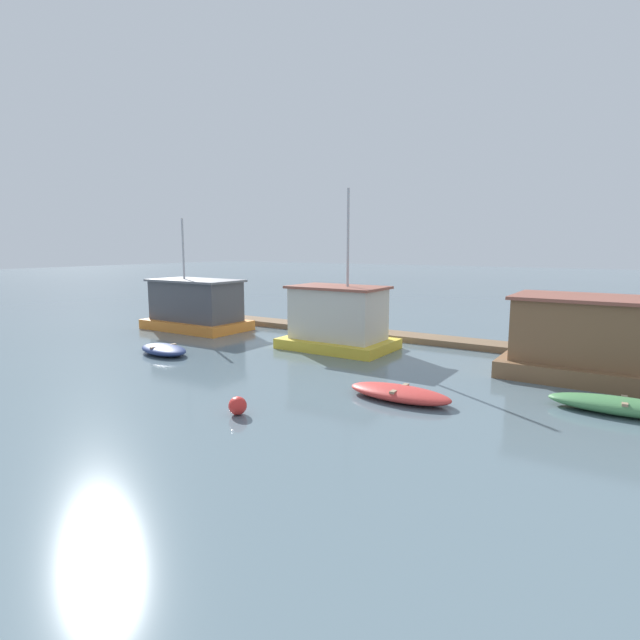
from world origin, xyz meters
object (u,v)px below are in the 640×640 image
at_px(mooring_post_centre, 211,307).
at_px(houseboat_brown, 581,340).
at_px(dinghy_red, 399,393).
at_px(houseboat_yellow, 338,320).
at_px(buoy_red, 238,406).
at_px(dinghy_green, 624,406).
at_px(dinghy_navy, 164,350).
at_px(houseboat_orange, 196,306).

bearing_deg(mooring_post_centre, houseboat_brown, -6.00).
xyz_separation_m(houseboat_brown, mooring_post_centre, (-21.19, 2.23, -0.44)).
bearing_deg(dinghy_red, houseboat_yellow, 134.77).
distance_m(dinghy_red, buoy_red, 5.04).
bearing_deg(dinghy_red, dinghy_green, 20.63).
height_order(dinghy_navy, dinghy_green, dinghy_green).
height_order(dinghy_green, mooring_post_centre, mooring_post_centre).
bearing_deg(buoy_red, dinghy_red, 48.99).
relative_size(dinghy_green, buoy_red, 7.65).
distance_m(houseboat_orange, dinghy_navy, 6.94).
relative_size(houseboat_yellow, mooring_post_centre, 3.87).
bearing_deg(houseboat_yellow, houseboat_brown, 2.86).
xyz_separation_m(dinghy_red, buoy_red, (-3.31, -3.81, 0.05)).
bearing_deg(dinghy_navy, houseboat_orange, 124.77).
height_order(houseboat_yellow, mooring_post_centre, houseboat_yellow).
bearing_deg(houseboat_yellow, mooring_post_centre, 166.13).
distance_m(houseboat_brown, mooring_post_centre, 21.31).
relative_size(dinghy_red, dinghy_green, 0.84).
distance_m(houseboat_yellow, mooring_post_centre, 11.41).
xyz_separation_m(houseboat_brown, buoy_red, (-7.70, -10.09, -1.12)).
bearing_deg(dinghy_navy, dinghy_green, 6.01).
xyz_separation_m(houseboat_orange, dinghy_red, (15.46, -6.03, -1.13)).
bearing_deg(dinghy_green, houseboat_brown, 111.37).
distance_m(houseboat_brown, buoy_red, 12.74).
xyz_separation_m(dinghy_navy, dinghy_green, (17.53, 1.85, 0.02)).
height_order(houseboat_orange, dinghy_green, houseboat_orange).
bearing_deg(houseboat_orange, dinghy_green, -10.00).
bearing_deg(mooring_post_centre, houseboat_orange, -61.71).
relative_size(dinghy_navy, dinghy_red, 0.89).
distance_m(dinghy_navy, mooring_post_centre, 9.68).
relative_size(houseboat_orange, buoy_red, 12.01).
distance_m(houseboat_brown, dinghy_green, 4.48).
distance_m(dinghy_navy, dinghy_red, 11.57).
bearing_deg(dinghy_red, buoy_red, -131.01).
relative_size(houseboat_yellow, buoy_red, 13.87).
height_order(mooring_post_centre, buoy_red, mooring_post_centre).
distance_m(dinghy_navy, dinghy_green, 17.63).
bearing_deg(mooring_post_centre, buoy_red, -42.39).
distance_m(dinghy_red, mooring_post_centre, 18.85).
relative_size(houseboat_brown, buoy_red, 10.00).
height_order(dinghy_green, buoy_red, buoy_red).
bearing_deg(houseboat_brown, dinghy_red, -124.94).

